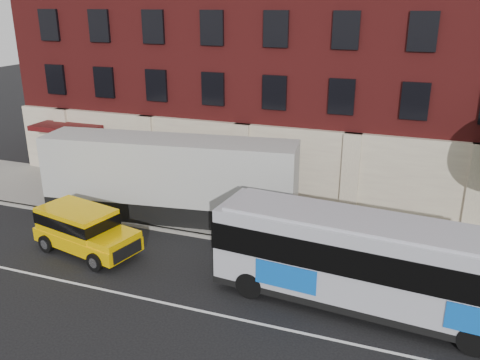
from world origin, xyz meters
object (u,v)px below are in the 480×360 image
(sign_pole, at_px, (51,185))
(yellow_suv, at_px, (83,228))
(city_bus, at_px, (390,265))
(shipping_container, at_px, (170,180))

(sign_pole, height_order, yellow_suv, sign_pole)
(city_bus, relative_size, yellow_suv, 2.42)
(sign_pole, distance_m, city_bus, 17.53)
(sign_pole, bearing_deg, yellow_suv, -36.55)
(yellow_suv, xyz_separation_m, shipping_container, (1.97, 4.46, 0.96))
(yellow_suv, bearing_deg, sign_pole, 143.45)
(sign_pole, xyz_separation_m, city_bus, (17.19, -3.43, 0.43))
(city_bus, relative_size, shipping_container, 0.99)
(shipping_container, bearing_deg, yellow_suv, -113.81)
(sign_pole, distance_m, shipping_container, 6.40)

